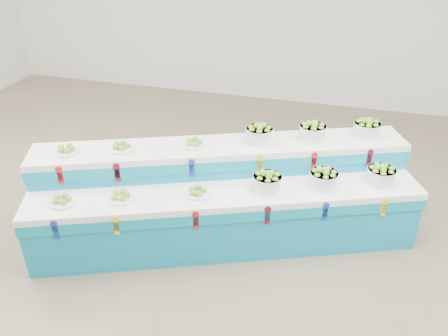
# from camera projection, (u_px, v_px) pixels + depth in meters

# --- Properties ---
(ground) EXTENTS (10.00, 10.00, 0.00)m
(ground) POSITION_uv_depth(u_px,v_px,m) (141.00, 257.00, 4.90)
(ground) COLOR brown
(ground) RESTS_ON ground
(display_stand) EXTENTS (4.21, 2.56, 1.02)m
(display_stand) POSITION_uv_depth(u_px,v_px,m) (224.00, 196.00, 5.00)
(display_stand) COLOR #108CBA
(display_stand) RESTS_ON ground
(plate_lower_left) EXTENTS (0.35, 0.35, 0.09)m
(plate_lower_left) POSITION_uv_depth(u_px,v_px,m) (62.00, 199.00, 4.49)
(plate_lower_left) COLOR white
(plate_lower_left) RESTS_ON display_stand
(plate_lower_mid) EXTENTS (0.35, 0.35, 0.09)m
(plate_lower_mid) POSITION_uv_depth(u_px,v_px,m) (121.00, 196.00, 4.55)
(plate_lower_mid) COLOR white
(plate_lower_mid) RESTS_ON display_stand
(plate_lower_right) EXTENTS (0.35, 0.35, 0.09)m
(plate_lower_right) POSITION_uv_depth(u_px,v_px,m) (198.00, 191.00, 4.63)
(plate_lower_right) COLOR white
(plate_lower_right) RESTS_ON display_stand
(basket_lower_left) EXTENTS (0.39, 0.39, 0.22)m
(basket_lower_left) POSITION_uv_depth(u_px,v_px,m) (267.00, 181.00, 4.67)
(basket_lower_left) COLOR silver
(basket_lower_left) RESTS_ON display_stand
(basket_lower_mid) EXTENTS (0.39, 0.39, 0.22)m
(basket_lower_mid) POSITION_uv_depth(u_px,v_px,m) (324.00, 178.00, 4.72)
(basket_lower_mid) COLOR silver
(basket_lower_mid) RESTS_ON display_stand
(basket_lower_right) EXTENTS (0.39, 0.39, 0.22)m
(basket_lower_right) POSITION_uv_depth(u_px,v_px,m) (381.00, 175.00, 4.79)
(basket_lower_right) COLOR silver
(basket_lower_right) RESTS_ON display_stand
(plate_upper_left) EXTENTS (0.35, 0.35, 0.09)m
(plate_upper_left) POSITION_uv_depth(u_px,v_px,m) (66.00, 149.00, 4.78)
(plate_upper_left) COLOR white
(plate_upper_left) RESTS_ON display_stand
(plate_upper_mid) EXTENTS (0.35, 0.35, 0.09)m
(plate_upper_mid) POSITION_uv_depth(u_px,v_px,m) (121.00, 146.00, 4.84)
(plate_upper_mid) COLOR white
(plate_upper_mid) RESTS_ON display_stand
(plate_upper_right) EXTENTS (0.35, 0.35, 0.09)m
(plate_upper_right) POSITION_uv_depth(u_px,v_px,m) (194.00, 142.00, 4.92)
(plate_upper_right) COLOR white
(plate_upper_right) RESTS_ON display_stand
(basket_upper_left) EXTENTS (0.39, 0.39, 0.22)m
(basket_upper_left) POSITION_uv_depth(u_px,v_px,m) (259.00, 134.00, 4.96)
(basket_upper_left) COLOR silver
(basket_upper_left) RESTS_ON display_stand
(basket_upper_mid) EXTENTS (0.39, 0.39, 0.22)m
(basket_upper_mid) POSITION_uv_depth(u_px,v_px,m) (312.00, 131.00, 5.02)
(basket_upper_mid) COLOR silver
(basket_upper_mid) RESTS_ON display_stand
(basket_upper_right) EXTENTS (0.39, 0.39, 0.22)m
(basket_upper_right) POSITION_uv_depth(u_px,v_px,m) (367.00, 128.00, 5.08)
(basket_upper_right) COLOR silver
(basket_upper_right) RESTS_ON display_stand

